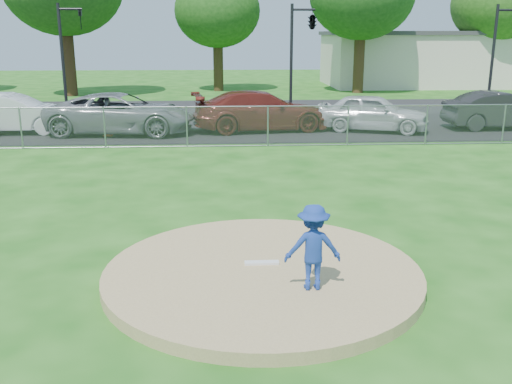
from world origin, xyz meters
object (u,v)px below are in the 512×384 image
traffic_signal_center (310,23)px  parked_car_pearl (373,112)px  pitcher (313,247)px  parked_car_charcoal (502,110)px  parked_car_gray (121,113)px  commercial_building (426,58)px  traffic_cone (107,129)px  traffic_signal_right (498,48)px  parked_car_white (12,114)px  parked_car_darkred (261,111)px  traffic_signal_left (66,48)px

traffic_signal_center → parked_car_pearl: size_ratio=1.19×
pitcher → parked_car_charcoal: (10.90, 16.30, -0.06)m
parked_car_charcoal → parked_car_pearl: bearing=92.6°
pitcher → parked_car_gray: parked_car_gray is taller
traffic_signal_center → commercial_building: bearing=53.1°
commercial_building → parked_car_pearl: bearing=-114.2°
traffic_cone → parked_car_gray: parked_car_gray is taller
commercial_building → traffic_signal_right: 16.14m
commercial_building → parked_car_charcoal: bearing=-101.0°
traffic_signal_center → parked_car_white: traffic_signal_center is taller
traffic_signal_center → parked_car_darkred: bearing=-115.2°
traffic_cone → parked_car_darkred: bearing=9.4°
traffic_signal_right → parked_car_darkred: traffic_signal_right is taller
pitcher → traffic_cone: 16.59m
traffic_cone → parked_car_white: 4.25m
traffic_signal_left → parked_car_charcoal: size_ratio=1.13×
commercial_building → parked_car_gray: 31.02m
pitcher → parked_car_darkred: parked_car_darkred is taller
parked_car_white → parked_car_darkred: 10.51m
traffic_signal_left → parked_car_charcoal: 21.56m
traffic_signal_left → traffic_signal_right: same height
commercial_building → traffic_signal_right: size_ratio=2.93×
traffic_cone → parked_car_gray: size_ratio=0.10×
traffic_signal_left → traffic_signal_center: 12.79m
parked_car_white → parked_car_darkred: parked_car_darkred is taller
commercial_building → parked_car_charcoal: commercial_building is taller
pitcher → parked_car_pearl: 16.80m
commercial_building → parked_car_charcoal: 22.98m
parked_car_gray → parked_car_charcoal: (16.56, 0.34, -0.03)m
traffic_signal_center → traffic_signal_right: size_ratio=1.00×
traffic_cone → parked_car_pearl: bearing=3.2°
pitcher → parked_car_darkred: 16.46m
traffic_signal_center → parked_car_white: bearing=-154.4°
commercial_building → pitcher: commercial_building is taller
parked_car_pearl → traffic_signal_left: bearing=83.9°
traffic_signal_left → parked_car_gray: size_ratio=0.92×
commercial_building → traffic_signal_left: 29.51m
traffic_signal_right → commercial_building: bearing=83.7°
pitcher → parked_car_pearl: size_ratio=0.29×
traffic_signal_right → parked_car_darkred: 14.92m
parked_car_pearl → parked_car_charcoal: parked_car_charcoal is taller
traffic_signal_center → traffic_signal_left: bearing=180.0°
commercial_building → parked_car_darkred: (-15.02, -22.36, -1.30)m
traffic_cone → parked_car_pearl: 11.23m
traffic_signal_center → parked_car_pearl: traffic_signal_center is taller
parked_car_darkred → parked_car_charcoal: (10.65, -0.16, -0.04)m
traffic_signal_left → parked_car_pearl: bearing=-25.0°
parked_car_pearl → parked_car_charcoal: 5.86m
parked_car_pearl → commercial_building: bearing=-5.2°
commercial_building → parked_car_gray: (-20.93, -22.85, -1.30)m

